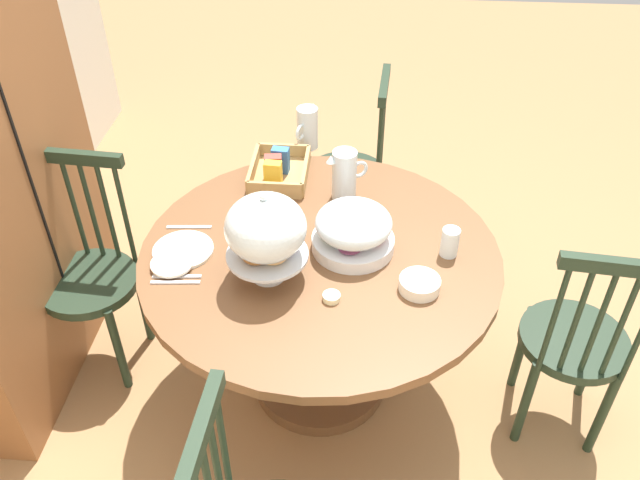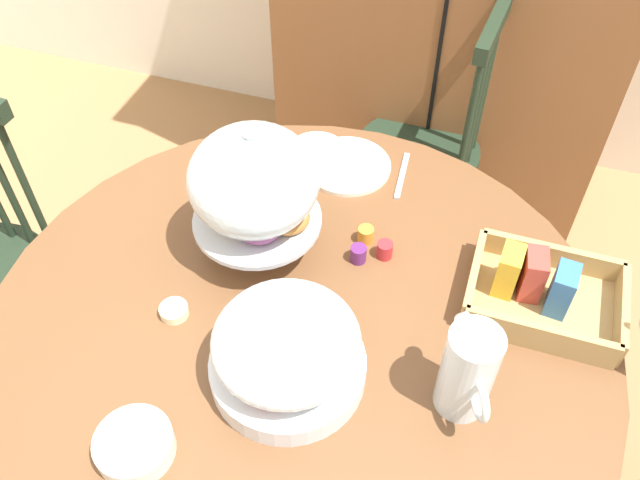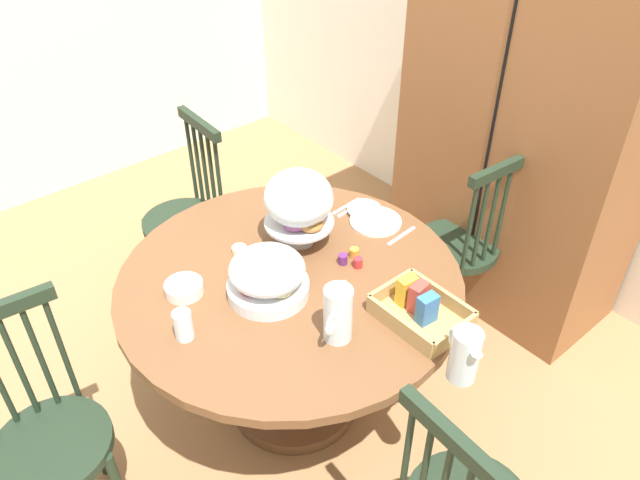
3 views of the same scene
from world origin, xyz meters
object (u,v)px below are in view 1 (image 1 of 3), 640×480
windsor_chair_near_window (575,345)px  windsor_chair_facing_door (91,278)px  windsor_chair_by_cabinet (351,175)px  china_plate_large (183,250)px  fruit_platter_covered (353,230)px  drinking_glass (450,242)px  butter_dish (332,297)px  china_plate_small (172,263)px  milk_pitcher (307,130)px  cereal_basket (278,171)px  pastry_stand_with_dome (266,231)px  orange_juice_pitcher (344,177)px  cereal_bowl (419,284)px  dining_table (320,289)px

windsor_chair_near_window → windsor_chair_facing_door: bearing=83.5°
windsor_chair_by_cabinet → china_plate_large: size_ratio=4.43×
fruit_platter_covered → china_plate_large: fruit_platter_covered is taller
china_plate_large → windsor_chair_near_window: bearing=-93.2°
windsor_chair_by_cabinet → fruit_platter_covered: (-0.93, -0.03, 0.37)m
drinking_glass → butter_dish: drinking_glass is taller
windsor_chair_near_window → china_plate_small: windsor_chair_near_window is taller
milk_pitcher → cereal_basket: bearing=159.8°
windsor_chair_near_window → fruit_platter_covered: (0.15, 0.83, 0.37)m
windsor_chair_near_window → china_plate_small: bearing=90.3°
pastry_stand_with_dome → drinking_glass: 0.67m
windsor_chair_near_window → china_plate_large: size_ratio=4.43×
pastry_stand_with_dome → windsor_chair_facing_door: bearing=72.8°
milk_pitcher → orange_juice_pitcher: bearing=-154.3°
windsor_chair_by_cabinet → butter_dish: bearing=178.7°
pastry_stand_with_dome → cereal_basket: size_ratio=1.09×
windsor_chair_facing_door → cereal_bowl: (-0.27, -1.30, 0.31)m
milk_pitcher → china_plate_small: bearing=155.1°
dining_table → drinking_glass: drinking_glass is taller
china_plate_small → butter_dish: same height
windsor_chair_near_window → orange_juice_pitcher: (0.47, 0.88, 0.38)m
cereal_bowl → dining_table: bearing=63.1°
pastry_stand_with_dome → china_plate_large: size_ratio=1.56×
butter_dish → milk_pitcher: bearing=9.9°
windsor_chair_by_cabinet → fruit_platter_covered: size_ratio=3.25×
china_plate_small → drinking_glass: bearing=-81.4°
windsor_chair_by_cabinet → butter_dish: 1.24m
dining_table → windsor_chair_near_window: 0.96m
orange_juice_pitcher → china_plate_large: (-0.39, 0.56, -0.09)m
china_plate_large → china_plate_small: (-0.09, 0.02, 0.01)m
butter_dish → cereal_basket: bearing=20.6°
cereal_bowl → drinking_glass: drinking_glass is taller
fruit_platter_covered → milk_pitcher: milk_pitcher is taller
orange_juice_pitcher → cereal_bowl: size_ratio=1.48×
cereal_basket → drinking_glass: cereal_basket is taller
dining_table → china_plate_small: size_ratio=8.75×
windsor_chair_near_window → fruit_platter_covered: size_ratio=3.25×
windsor_chair_by_cabinet → pastry_stand_with_dome: pastry_stand_with_dome is taller
fruit_platter_covered → windsor_chair_by_cabinet: bearing=2.0°
windsor_chair_by_cabinet → drinking_glass: bearing=-158.0°
windsor_chair_by_cabinet → orange_juice_pitcher: 0.71m
china_plate_small → drinking_glass: size_ratio=1.36×
drinking_glass → china_plate_small: bearing=98.6°
milk_pitcher → butter_dish: (-0.98, -0.17, -0.08)m
windsor_chair_by_cabinet → windsor_chair_facing_door: (-0.86, 1.04, 0.00)m
milk_pitcher → windsor_chair_by_cabinet: bearing=-41.4°
dining_table → china_plate_large: 0.53m
windsor_chair_near_window → cereal_bowl: bearing=95.3°
pastry_stand_with_dome → butter_dish: 0.31m
windsor_chair_facing_door → drinking_glass: bearing=-93.1°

